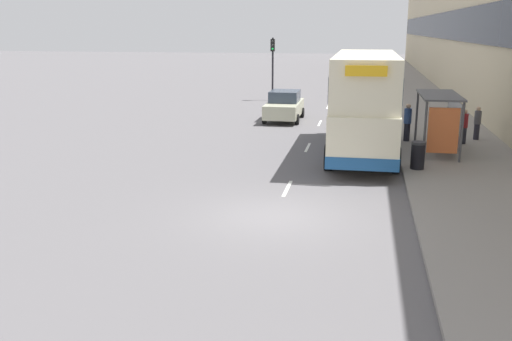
{
  "coord_description": "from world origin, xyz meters",
  "views": [
    {
      "loc": [
        2.43,
        -15.66,
        5.35
      ],
      "look_at": [
        -3.14,
        13.82,
        -2.17
      ],
      "focal_mm": 40.0,
      "sensor_mm": 36.0,
      "label": 1
    }
  ],
  "objects": [
    {
      "name": "ground_plane",
      "position": [
        0.0,
        0.0,
        0.0
      ],
      "size": [
        220.0,
        220.0,
        0.0
      ],
      "primitive_type": "plane",
      "color": "#5B595B"
    },
    {
      "name": "pavement",
      "position": [
        6.5,
        38.5,
        0.07
      ],
      "size": [
        5.0,
        93.0,
        0.14
      ],
      "color": "gray",
      "rests_on": "ground_plane"
    },
    {
      "name": "terrace_facade",
      "position": [
        10.49,
        38.5,
        6.17
      ],
      "size": [
        3.1,
        93.0,
        12.35
      ],
      "color": "#C6B793",
      "rests_on": "ground_plane"
    },
    {
      "name": "lane_mark_0",
      "position": [
        0.0,
        3.0,
        0.01
      ],
      "size": [
        0.12,
        2.0,
        0.01
      ],
      "color": "silver",
      "rests_on": "ground_plane"
    },
    {
      "name": "lane_mark_1",
      "position": [
        0.0,
        10.05,
        0.01
      ],
      "size": [
        0.12,
        2.0,
        0.01
      ],
      "color": "silver",
      "rests_on": "ground_plane"
    },
    {
      "name": "lane_mark_2",
      "position": [
        0.0,
        17.09,
        0.01
      ],
      "size": [
        0.12,
        2.0,
        0.01
      ],
      "color": "silver",
      "rests_on": "ground_plane"
    },
    {
      "name": "lane_mark_3",
      "position": [
        0.0,
        24.14,
        0.01
      ],
      "size": [
        0.12,
        2.0,
        0.01
      ],
      "color": "silver",
      "rests_on": "ground_plane"
    },
    {
      "name": "lane_mark_4",
      "position": [
        0.0,
        31.18,
        0.01
      ],
      "size": [
        0.12,
        2.0,
        0.01
      ],
      "color": "silver",
      "rests_on": "ground_plane"
    },
    {
      "name": "lane_mark_5",
      "position": [
        0.0,
        38.23,
        0.01
      ],
      "size": [
        0.12,
        2.0,
        0.01
      ],
      "color": "silver",
      "rests_on": "ground_plane"
    },
    {
      "name": "lane_mark_6",
      "position": [
        0.0,
        45.28,
        0.01
      ],
      "size": [
        0.12,
        2.0,
        0.01
      ],
      "color": "silver",
      "rests_on": "ground_plane"
    },
    {
      "name": "lane_mark_7",
      "position": [
        0.0,
        52.32,
        0.01
      ],
      "size": [
        0.12,
        2.0,
        0.01
      ],
      "color": "silver",
      "rests_on": "ground_plane"
    },
    {
      "name": "bus_shelter",
      "position": [
        5.77,
        9.28,
        1.88
      ],
      "size": [
        1.6,
        4.2,
        2.48
      ],
      "color": "#4C4C51",
      "rests_on": "ground_plane"
    },
    {
      "name": "double_decker_bus_near",
      "position": [
        2.47,
        9.05,
        2.28
      ],
      "size": [
        2.85,
        10.12,
        4.3
      ],
      "color": "beige",
      "rests_on": "ground_plane"
    },
    {
      "name": "car_0",
      "position": [
        -2.18,
        17.76,
        0.86
      ],
      "size": [
        2.09,
        4.43,
        1.74
      ],
      "rotation": [
        0.0,
        0.0,
        3.14
      ],
      "color": "#B7B799",
      "rests_on": "ground_plane"
    },
    {
      "name": "car_1",
      "position": [
        3.05,
        42.76,
        0.84
      ],
      "size": [
        2.05,
        4.2,
        1.69
      ],
      "color": "#B7B799",
      "rests_on": "ground_plane"
    },
    {
      "name": "car_2",
      "position": [
        1.98,
        63.66,
        0.88
      ],
      "size": [
        2.0,
        4.04,
        1.8
      ],
      "color": "navy",
      "rests_on": "ground_plane"
    },
    {
      "name": "pedestrian_at_shelter",
      "position": [
        4.52,
        11.8,
        1.04
      ],
      "size": [
        0.35,
        0.35,
        1.77
      ],
      "color": "#23232D",
      "rests_on": "ground_plane"
    },
    {
      "name": "pedestrian_1",
      "position": [
        7.04,
        11.61,
        0.95
      ],
      "size": [
        0.32,
        0.32,
        1.59
      ],
      "color": "#23232D",
      "rests_on": "ground_plane"
    },
    {
      "name": "pedestrian_2",
      "position": [
        7.83,
        12.79,
        0.95
      ],
      "size": [
        0.31,
        0.31,
        1.58
      ],
      "color": "#23232D",
      "rests_on": "ground_plane"
    },
    {
      "name": "litter_bin",
      "position": [
        4.55,
        6.19,
        0.67
      ],
      "size": [
        0.55,
        0.55,
        1.05
      ],
      "color": "black",
      "rests_on": "ground_plane"
    },
    {
      "name": "traffic_light_far_kerb",
      "position": [
        -4.4,
        27.22,
        3.14
      ],
      "size": [
        0.3,
        0.32,
        4.66
      ],
      "color": "black",
      "rests_on": "ground_plane"
    }
  ]
}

